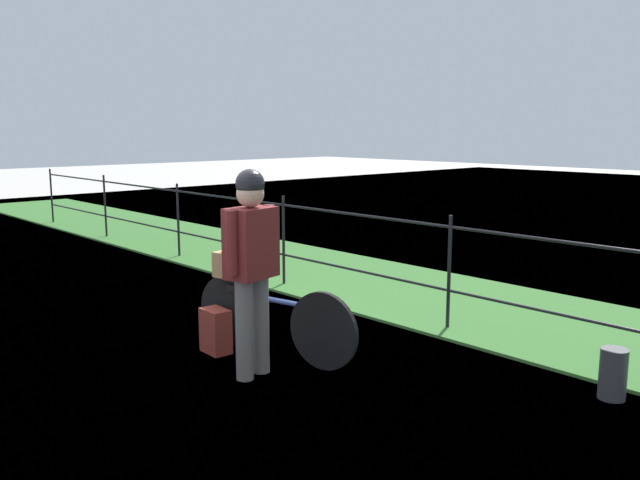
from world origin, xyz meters
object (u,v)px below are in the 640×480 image
Objects in this scene: cyclist_person at (251,255)px; backpack_on_paving at (216,331)px; bicycle_main at (272,318)px; wooden_crate at (237,265)px; terrier_dog at (239,244)px; mooring_bollard at (613,374)px.

backpack_on_paving is (-0.68, 0.10, -0.80)m from cyclist_person.
cyclist_person is (0.26, -0.40, 0.65)m from bicycle_main.
wooden_crate is 0.76m from cyclist_person.
cyclist_person is 4.21× the size of backpack_on_paving.
terrier_dog is 0.70m from cyclist_person.
bicycle_main reaches higher than backpack_on_paving.
backpack_on_paving is (-0.04, -0.23, -0.58)m from wooden_crate.
cyclist_person is (0.62, -0.33, 0.03)m from terrier_dog.
mooring_bollard is at bearing -148.49° from backpack_on_paving.
cyclist_person is at bearing -26.45° from wooden_crate.
backpack_on_paving is (-0.42, -0.31, -0.15)m from bicycle_main.
wooden_crate reaches higher than bicycle_main.
bicycle_main is at bearing -152.39° from mooring_bollard.
wooden_crate is at bearing -167.94° from terrier_dog.
wooden_crate reaches higher than backpack_on_paving.
bicycle_main is at bearing -141.50° from backpack_on_paving.
backpack_on_paving is at bearing -144.08° from bicycle_main.
terrier_dog is (-0.36, -0.08, 0.62)m from bicycle_main.
wooden_crate is at bearing -96.87° from backpack_on_paving.
bicycle_main is 0.58m from wooden_crate.
mooring_bollard is at bearing 37.59° from cyclist_person.
terrier_dog is at bearing -167.94° from bicycle_main.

